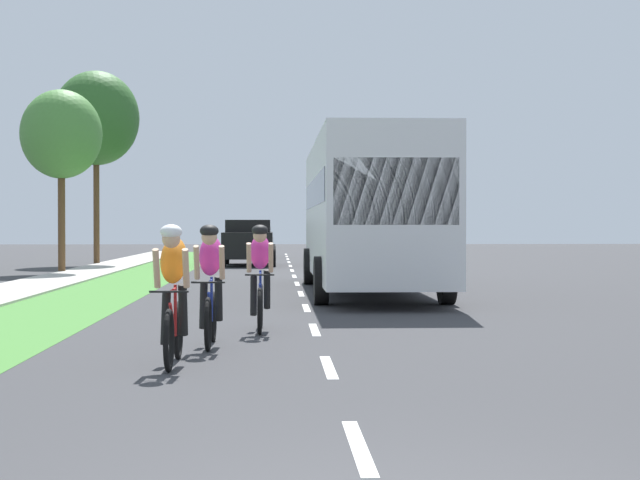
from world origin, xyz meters
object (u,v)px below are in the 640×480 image
at_px(bus_white, 367,208).
at_px(cyclist_distant, 260,277).
at_px(cyclist_trailing, 210,284).
at_px(street_tree_near, 61,135).
at_px(sedan_silver, 255,242).
at_px(cyclist_lead, 173,293).
at_px(street_tree_far, 96,119).
at_px(suv_black, 248,241).

bearing_deg(bus_white, cyclist_distant, -105.29).
distance_m(cyclist_trailing, street_tree_near, 22.15).
bearing_deg(cyclist_trailing, sedan_silver, 90.23).
distance_m(cyclist_distant, sedan_silver, 34.56).
height_order(cyclist_trailing, cyclist_distant, same).
distance_m(bus_white, street_tree_near, 14.11).
bearing_deg(cyclist_lead, street_tree_far, 101.55).
bearing_deg(suv_black, sedan_silver, 89.58).
bearing_deg(sedan_silver, bus_white, -83.08).
relative_size(sedan_silver, street_tree_near, 0.70).
height_order(cyclist_lead, street_tree_near, street_tree_near).
xyz_separation_m(cyclist_lead, bus_white, (3.29, 12.33, 1.17)).
height_order(suv_black, street_tree_near, street_tree_near).
relative_size(cyclist_distant, bus_white, 0.15).
relative_size(cyclist_trailing, suv_black, 0.37).
relative_size(cyclist_lead, suv_black, 0.37).
relative_size(cyclist_distant, suv_black, 0.37).
bearing_deg(street_tree_near, bus_white, -48.02).
relative_size(cyclist_lead, cyclist_trailing, 1.00).
bearing_deg(cyclist_trailing, bus_white, 74.23).
relative_size(cyclist_trailing, street_tree_near, 0.28).
bearing_deg(sedan_silver, cyclist_lead, -90.23).
bearing_deg(bus_white, street_tree_far, 118.27).
distance_m(cyclist_lead, suv_black, 28.46).
bearing_deg(street_tree_far, cyclist_distant, -75.01).
distance_m(suv_black, street_tree_near, 9.16).
distance_m(cyclist_lead, sedan_silver, 38.19).
distance_m(cyclist_trailing, bus_white, 11.07).
distance_m(cyclist_trailing, cyclist_distant, 1.99).
height_order(cyclist_distant, suv_black, suv_black).
height_order(bus_white, suv_black, bus_white).
bearing_deg(street_tree_near, cyclist_lead, -75.20).
relative_size(cyclist_lead, bus_white, 0.15).
bearing_deg(street_tree_near, suv_black, 43.76).
xyz_separation_m(cyclist_lead, suv_black, (0.08, 28.46, 0.14)).
xyz_separation_m(bus_white, street_tree_near, (-9.28, 10.31, 2.61)).
xyz_separation_m(bus_white, suv_black, (-3.21, 16.12, -1.03)).
relative_size(cyclist_trailing, bus_white, 0.15).
bearing_deg(bus_white, cyclist_lead, -104.94).
height_order(bus_white, street_tree_far, street_tree_far).
xyz_separation_m(sedan_silver, street_tree_near, (-6.14, -15.54, 3.82)).
bearing_deg(street_tree_near, cyclist_trailing, -73.26).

